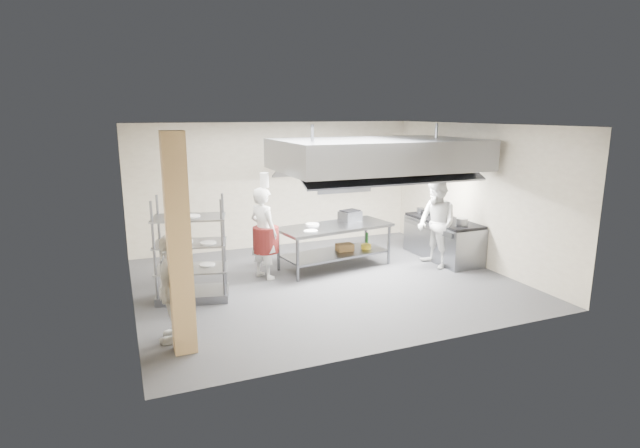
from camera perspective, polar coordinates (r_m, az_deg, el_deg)
name	(u,v)px	position (r m, az deg, el deg)	size (l,w,h in m)	color
floor	(325,282)	(9.77, 0.58, -6.61)	(7.00, 7.00, 0.00)	#2E2E31
ceiling	(325,125)	(9.23, 0.62, 11.26)	(7.00, 7.00, 0.00)	silver
wall_back	(277,185)	(12.17, -4.91, 4.46)	(7.00, 7.00, 0.00)	#AEA18A
wall_left	(127,221)	(8.68, -21.23, 0.32)	(6.00, 6.00, 0.00)	#AEA18A
wall_right	(476,195)	(11.20, 17.36, 3.21)	(6.00, 6.00, 0.00)	#AEA18A
column	(179,246)	(6.86, -15.82, -2.39)	(0.30, 0.30, 3.00)	#DCAF71
exhaust_hood	(377,154)	(10.19, 6.54, 7.93)	(4.00, 2.50, 0.60)	gray
hood_strip_a	(336,172)	(9.82, 1.86, 5.95)	(1.60, 0.12, 0.04)	white
hood_strip_b	(415,168)	(10.68, 10.77, 6.28)	(1.60, 0.12, 0.04)	white
wall_shelf	(347,182)	(12.67, 3.13, 4.81)	(1.50, 0.28, 0.04)	gray
island	(335,246)	(10.55, 1.69, -2.57)	(2.40, 1.00, 0.91)	gray
island_worktop	(335,227)	(10.45, 1.70, -0.32)	(2.40, 1.00, 0.06)	gray
island_undershelf	(335,253)	(10.59, 1.68, -3.38)	(2.21, 0.90, 0.04)	slate
pass_rack	(191,249)	(8.92, -14.55, -2.78)	(1.22, 0.71, 1.83)	slate
cooking_range	(443,240)	(11.55, 13.83, -1.78)	(0.80, 2.00, 0.84)	slate
range_top	(444,220)	(11.44, 13.95, 0.40)	(0.78, 1.96, 0.06)	black
chef_head	(263,233)	(9.82, -6.49, -1.04)	(0.67, 0.44, 1.83)	white
chef_line	(436,224)	(10.76, 13.16, 0.01)	(0.91, 0.71, 1.86)	white
chef_plating	(171,288)	(7.43, -16.61, -7.05)	(0.92, 0.38, 1.57)	white
griddle	(350,216)	(10.88, 3.45, 0.92)	(0.43, 0.34, 0.21)	slate
wicker_basket	(345,247)	(10.71, 2.84, -2.67)	(0.35, 0.24, 0.15)	olive
stockpot	(446,217)	(11.20, 14.22, 0.80)	(0.29, 0.29, 0.20)	gray
plate_stack	(192,267)	(9.01, -14.44, -4.79)	(0.28, 0.28, 0.05)	white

